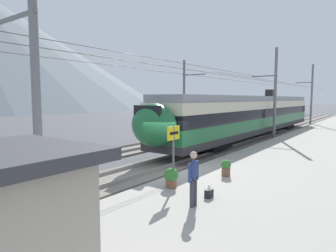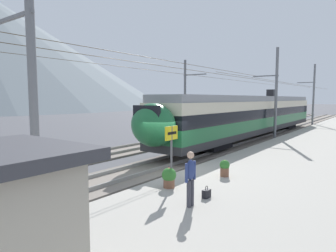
{
  "view_description": "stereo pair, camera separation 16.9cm",
  "coord_description": "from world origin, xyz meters",
  "px_view_note": "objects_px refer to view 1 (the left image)",
  "views": [
    {
      "loc": [
        -11.36,
        -8.11,
        3.63
      ],
      "look_at": [
        3.9,
        3.14,
        1.84
      ],
      "focal_mm": 31.22,
      "sensor_mm": 36.0,
      "label": 1
    },
    {
      "loc": [
        -11.26,
        -8.24,
        3.63
      ],
      "look_at": [
        3.9,
        3.14,
        1.84
      ],
      "focal_mm": 31.22,
      "sensor_mm": 36.0,
      "label": 2
    }
  ],
  "objects_px": {
    "catenary_mast_mid": "(273,93)",
    "potted_plant_by_shelter": "(226,167)",
    "passenger_walking": "(193,176)",
    "catenary_mast_west": "(33,89)",
    "catenary_mast_far_side": "(186,95)",
    "potted_plant_platform_edge": "(171,177)",
    "handbag_beside_passenger": "(209,193)",
    "train_far_track": "(261,108)",
    "catenary_mast_east": "(311,94)",
    "platform_sign": "(173,143)",
    "train_near_platform": "(252,114)"
  },
  "relations": [
    {
      "from": "catenary_mast_far_side",
      "to": "passenger_walking",
      "type": "distance_m",
      "value": 21.53
    },
    {
      "from": "platform_sign",
      "to": "potted_plant_by_shelter",
      "type": "bearing_deg",
      "value": -19.47
    },
    {
      "from": "train_near_platform",
      "to": "potted_plant_platform_edge",
      "type": "bearing_deg",
      "value": -169.1
    },
    {
      "from": "catenary_mast_east",
      "to": "platform_sign",
      "type": "xyz_separation_m",
      "value": [
        -32.96,
        -1.57,
        -2.14
      ]
    },
    {
      "from": "catenary_mast_west",
      "to": "train_near_platform",
      "type": "bearing_deg",
      "value": 4.67
    },
    {
      "from": "potted_plant_by_shelter",
      "to": "platform_sign",
      "type": "bearing_deg",
      "value": 160.53
    },
    {
      "from": "platform_sign",
      "to": "handbag_beside_passenger",
      "type": "bearing_deg",
      "value": -98.29
    },
    {
      "from": "train_far_track",
      "to": "passenger_walking",
      "type": "bearing_deg",
      "value": -164.27
    },
    {
      "from": "catenary_mast_mid",
      "to": "catenary_mast_far_side",
      "type": "bearing_deg",
      "value": 93.7
    },
    {
      "from": "train_near_platform",
      "to": "catenary_mast_far_side",
      "type": "height_order",
      "value": "catenary_mast_far_side"
    },
    {
      "from": "train_far_track",
      "to": "train_near_platform",
      "type": "bearing_deg",
      "value": -163.63
    },
    {
      "from": "train_near_platform",
      "to": "potted_plant_platform_edge",
      "type": "xyz_separation_m",
      "value": [
        -17.07,
        -3.29,
        -1.46
      ]
    },
    {
      "from": "catenary_mast_mid",
      "to": "handbag_beside_passenger",
      "type": "bearing_deg",
      "value": -169.6
    },
    {
      "from": "catenary_mast_east",
      "to": "potted_plant_by_shelter",
      "type": "xyz_separation_m",
      "value": [
        -30.4,
        -2.48,
        -3.41
      ]
    },
    {
      "from": "potted_plant_by_shelter",
      "to": "handbag_beside_passenger",
      "type": "bearing_deg",
      "value": -165.8
    },
    {
      "from": "train_far_track",
      "to": "catenary_mast_east",
      "type": "bearing_deg",
      "value": -92.72
    },
    {
      "from": "catenary_mast_mid",
      "to": "potted_plant_by_shelter",
      "type": "bearing_deg",
      "value": -170.35
    },
    {
      "from": "catenary_mast_west",
      "to": "handbag_beside_passenger",
      "type": "height_order",
      "value": "catenary_mast_west"
    },
    {
      "from": "train_far_track",
      "to": "potted_plant_platform_edge",
      "type": "xyz_separation_m",
      "value": [
        -33.36,
        -8.07,
        -1.46
      ]
    },
    {
      "from": "catenary_mast_east",
      "to": "passenger_walking",
      "type": "relative_size",
      "value": 27.53
    },
    {
      "from": "handbag_beside_passenger",
      "to": "potted_plant_platform_edge",
      "type": "xyz_separation_m",
      "value": [
        0.14,
        1.65,
        0.27
      ]
    },
    {
      "from": "catenary_mast_mid",
      "to": "potted_plant_by_shelter",
      "type": "xyz_separation_m",
      "value": [
        -14.57,
        -2.48,
        -3.37
      ]
    },
    {
      "from": "potted_plant_platform_edge",
      "to": "handbag_beside_passenger",
      "type": "bearing_deg",
      "value": -94.94
    },
    {
      "from": "catenary_mast_far_side",
      "to": "train_far_track",
      "type": "bearing_deg",
      "value": -7.23
    },
    {
      "from": "catenary_mast_far_side",
      "to": "potted_plant_platform_edge",
      "type": "xyz_separation_m",
      "value": [
        -16.66,
        -10.19,
        -3.23
      ]
    },
    {
      "from": "train_far_track",
      "to": "catenary_mast_east",
      "type": "relative_size",
      "value": 0.6
    },
    {
      "from": "train_near_platform",
      "to": "catenary_mast_mid",
      "type": "distance_m",
      "value": 2.58
    },
    {
      "from": "catenary_mast_west",
      "to": "potted_plant_by_shelter",
      "type": "relative_size",
      "value": 66.45
    },
    {
      "from": "platform_sign",
      "to": "potted_plant_platform_edge",
      "type": "xyz_separation_m",
      "value": [
        -0.09,
        0.04,
        -1.25
      ]
    },
    {
      "from": "train_near_platform",
      "to": "train_far_track",
      "type": "xyz_separation_m",
      "value": [
        16.29,
        4.79,
        -0.0
      ]
    },
    {
      "from": "catenary_mast_west",
      "to": "platform_sign",
      "type": "height_order",
      "value": "catenary_mast_west"
    },
    {
      "from": "passenger_walking",
      "to": "potted_plant_by_shelter",
      "type": "xyz_separation_m",
      "value": [
        3.77,
        0.7,
        -0.56
      ]
    },
    {
      "from": "platform_sign",
      "to": "potted_plant_platform_edge",
      "type": "relative_size",
      "value": 3.07
    },
    {
      "from": "catenary_mast_east",
      "to": "train_far_track",
      "type": "bearing_deg",
      "value": 87.28
    },
    {
      "from": "train_near_platform",
      "to": "train_far_track",
      "type": "bearing_deg",
      "value": 16.37
    },
    {
      "from": "catenary_mast_mid",
      "to": "passenger_walking",
      "type": "relative_size",
      "value": 27.53
    },
    {
      "from": "catenary_mast_mid",
      "to": "catenary_mast_east",
      "type": "distance_m",
      "value": 15.83
    },
    {
      "from": "catenary_mast_west",
      "to": "potted_plant_by_shelter",
      "type": "bearing_deg",
      "value": -19.75
    },
    {
      "from": "handbag_beside_passenger",
      "to": "potted_plant_platform_edge",
      "type": "bearing_deg",
      "value": 85.06
    },
    {
      "from": "train_far_track",
      "to": "passenger_walking",
      "type": "height_order",
      "value": "train_far_track"
    },
    {
      "from": "catenary_mast_west",
      "to": "catenary_mast_mid",
      "type": "relative_size",
      "value": 1.0
    },
    {
      "from": "catenary_mast_mid",
      "to": "potted_plant_platform_edge",
      "type": "relative_size",
      "value": 62.87
    },
    {
      "from": "potted_plant_by_shelter",
      "to": "catenary_mast_east",
      "type": "bearing_deg",
      "value": 4.66
    },
    {
      "from": "train_far_track",
      "to": "platform_sign",
      "type": "relative_size",
      "value": 12.25
    },
    {
      "from": "catenary_mast_west",
      "to": "platform_sign",
      "type": "bearing_deg",
      "value": -19.92
    },
    {
      "from": "train_near_platform",
      "to": "potted_plant_by_shelter",
      "type": "bearing_deg",
      "value": -163.65
    },
    {
      "from": "potted_plant_by_shelter",
      "to": "passenger_walking",
      "type": "bearing_deg",
      "value": -169.53
    },
    {
      "from": "platform_sign",
      "to": "potted_plant_platform_edge",
      "type": "distance_m",
      "value": 1.25
    },
    {
      "from": "handbag_beside_passenger",
      "to": "catenary_mast_mid",
      "type": "bearing_deg",
      "value": 10.4
    },
    {
      "from": "train_near_platform",
      "to": "potted_plant_platform_edge",
      "type": "distance_m",
      "value": 17.44
    }
  ]
}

